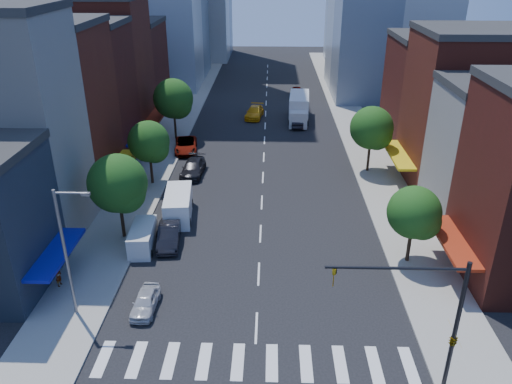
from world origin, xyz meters
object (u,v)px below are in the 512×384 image
Objects in this scene: parked_car_third at (186,145)px; pedestrian_far at (111,196)px; cargo_van_near at (143,238)px; taxi at (255,112)px; pedestrian_near at (58,276)px; traffic_car_oncoming at (297,121)px; cargo_van_far at (178,206)px; parked_car_rear at (193,168)px; parked_car_second at (169,235)px; box_truck at (299,109)px; traffic_car_far at (297,91)px; parked_car_front at (145,301)px.

pedestrian_far is at bearing -115.27° from parked_car_third.
pedestrian_far is (-4.72, 7.29, 0.16)m from cargo_van_near.
pedestrian_near is (-12.64, -42.00, 0.13)m from taxi.
cargo_van_near is 35.38m from traffic_car_oncoming.
parked_car_third is 17.11m from cargo_van_far.
parked_car_rear is 0.93× the size of cargo_van_far.
pedestrian_near is (-6.67, -20.60, 0.14)m from parked_car_rear.
parked_car_second is 14.38m from parked_car_rear.
parked_car_third is 19.47m from box_truck.
pedestrian_near reaches higher than traffic_car_far.
parked_car_third is 15.72m from pedestrian_far.
box_truck is (12.31, 34.67, 0.91)m from parked_car_second.
parked_car_second is 1.08× the size of traffic_car_far.
parked_car_second is at bearing -105.80° from box_truck.
parked_car_rear is at bearing -98.08° from taxi.
parked_car_second is 50.79m from traffic_car_far.
cargo_van_near is 0.82× the size of taxi.
taxi is (7.88, 36.56, -0.13)m from cargo_van_near.
pedestrian_far is (-12.60, -29.27, 0.29)m from taxi.
pedestrian_far reaches higher than traffic_car_oncoming.
pedestrian_near is at bearing 162.79° from parked_car_front.
parked_car_third is at bearing 65.06° from traffic_car_far.
traffic_car_far is (14.63, 27.69, -0.02)m from parked_car_third.
cargo_van_far is at bearing -91.07° from parked_car_third.
cargo_van_near reaches higher than parked_car_third.
parked_car_second is 0.83× the size of cargo_van_far.
parked_car_front is at bearing 75.68° from traffic_car_oncoming.
traffic_car_oncoming is 3.13m from box_truck.
pedestrian_near reaches higher than parked_car_third.
parked_car_third reaches higher than traffic_car_far.
traffic_car_oncoming is (6.11, -4.07, -0.06)m from taxi.
parked_car_second is at bearing 78.52° from traffic_car_far.
parked_car_rear is 1.20× the size of cargo_van_near.
traffic_car_oncoming is at bearing 28.27° from parked_car_third.
parked_car_second is at bearing 71.57° from traffic_car_oncoming.
pedestrian_far is at bearing -127.25° from parked_car_rear.
parked_car_third is at bearing 107.92° from parked_car_rear.
cargo_van_far is (0.02, 4.52, 0.39)m from parked_car_second.
cargo_van_near is at bearing -164.55° from parked_car_second.
parked_car_third is 0.62× the size of box_truck.
cargo_van_near is 1.01× the size of traffic_car_oncoming.
cargo_van_near is at bearing -108.22° from box_truck.
traffic_car_oncoming reaches higher than parked_car_front.
cargo_van_near reaches higher than parked_car_front.
traffic_car_far is 2.87× the size of pedestrian_near.
cargo_van_far reaches higher than pedestrian_near.
parked_car_front is at bearing -95.76° from cargo_van_far.
parked_car_third is 0.97× the size of cargo_van_far.
traffic_car_far is (0.63, 17.48, 0.02)m from traffic_car_oncoming.
parked_car_third is 1.02× the size of taxi.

